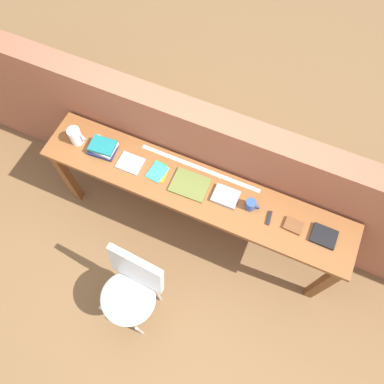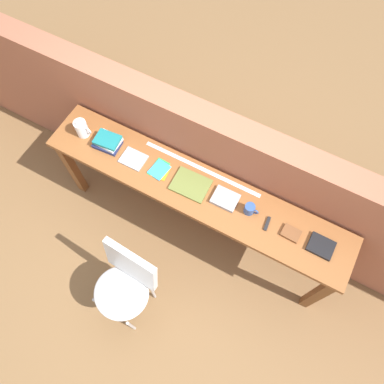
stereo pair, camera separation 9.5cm
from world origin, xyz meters
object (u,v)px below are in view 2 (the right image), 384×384
object	(u,v)px
pitcher_white	(82,128)
leather_journal_brown	(291,233)
multitool_folded	(267,224)
book_stack_leftmost	(108,142)
mug	(250,209)
chair_white_moulded	(125,283)
book_open_centre	(191,185)
pamphlet_pile_colourful	(160,170)
magazine_cycling	(133,159)
book_repair_rightmost	(321,246)

from	to	relation	value
pitcher_white	leather_journal_brown	world-z (taller)	pitcher_white
leather_journal_brown	multitool_folded	bearing A→B (deg)	-174.03
book_stack_leftmost	mug	bearing A→B (deg)	0.44
chair_white_moulded	book_open_centre	size ratio (longest dim) A/B	3.19
pitcher_white	pamphlet_pile_colourful	bearing A→B (deg)	0.25
mug	leather_journal_brown	world-z (taller)	mug
pamphlet_pile_colourful	book_stack_leftmost	bearing A→B (deg)	179.53
book_open_centre	mug	bearing A→B (deg)	0.23
mug	leather_journal_brown	bearing A→B (deg)	-2.70
magazine_cycling	book_repair_rightmost	xyz separation A→B (m)	(1.54, 0.02, 0.01)
chair_white_moulded	multitool_folded	distance (m)	1.18
magazine_cycling	book_stack_leftmost	bearing A→B (deg)	175.10
book_stack_leftmost	leather_journal_brown	bearing A→B (deg)	-0.24
mug	multitool_folded	world-z (taller)	mug
chair_white_moulded	magazine_cycling	bearing A→B (deg)	114.82
mug	leather_journal_brown	size ratio (longest dim) A/B	0.85
pamphlet_pile_colourful	multitool_folded	bearing A→B (deg)	-0.92
book_stack_leftmost	mug	size ratio (longest dim) A/B	1.99
pitcher_white	book_stack_leftmost	size ratio (longest dim) A/B	0.84
magazine_cycling	mug	xyz separation A→B (m)	(0.99, 0.03, 0.04)
book_repair_rightmost	pamphlet_pile_colourful	bearing A→B (deg)	-179.30
pamphlet_pile_colourful	book_repair_rightmost	world-z (taller)	book_repair_rightmost
book_stack_leftmost	pitcher_white	bearing A→B (deg)	-178.26
book_stack_leftmost	leather_journal_brown	xyz separation A→B (m)	(1.57, -0.01, -0.03)
mug	book_repair_rightmost	world-z (taller)	mug
book_repair_rightmost	book_open_centre	bearing A→B (deg)	-179.09
mug	book_repair_rightmost	size ratio (longest dim) A/B	0.62
magazine_cycling	leather_journal_brown	size ratio (longest dim) A/B	1.49
book_stack_leftmost	mug	xyz separation A→B (m)	(1.23, 0.01, 0.00)
book_stack_leftmost	pamphlet_pile_colourful	distance (m)	0.48
leather_journal_brown	book_repair_rightmost	world-z (taller)	book_repair_rightmost
book_open_centre	multitool_folded	size ratio (longest dim) A/B	2.54
leather_journal_brown	pitcher_white	bearing A→B (deg)	-177.88
pitcher_white	book_open_centre	world-z (taller)	pitcher_white
book_stack_leftmost	pamphlet_pile_colourful	bearing A→B (deg)	-0.47
chair_white_moulded	book_open_centre	world-z (taller)	book_open_centre
mug	chair_white_moulded	bearing A→B (deg)	-125.76
pamphlet_pile_colourful	multitool_folded	size ratio (longest dim) A/B	1.63
magazine_cycling	pamphlet_pile_colourful	xyz separation A→B (m)	(0.23, 0.02, -0.00)
multitool_folded	book_repair_rightmost	xyz separation A→B (m)	(0.40, 0.02, 0.00)
chair_white_moulded	book_stack_leftmost	size ratio (longest dim) A/B	4.07
mug	leather_journal_brown	xyz separation A→B (m)	(0.34, -0.02, -0.03)
multitool_folded	leather_journal_brown	bearing A→B (deg)	3.86
pamphlet_pile_colourful	leather_journal_brown	world-z (taller)	leather_journal_brown
chair_white_moulded	book_stack_leftmost	xyz separation A→B (m)	(-0.62, 0.84, 0.40)
chair_white_moulded	multitool_folded	world-z (taller)	multitool_folded
book_stack_leftmost	magazine_cycling	xyz separation A→B (m)	(0.25, -0.02, -0.04)
magazine_cycling	book_open_centre	distance (m)	0.51
book_open_centre	book_repair_rightmost	size ratio (longest dim) A/B	1.57
pitcher_white	book_repair_rightmost	bearing A→B (deg)	0.33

